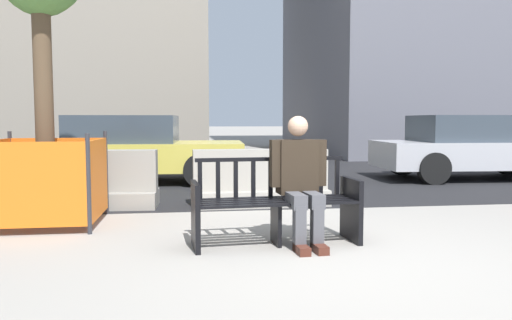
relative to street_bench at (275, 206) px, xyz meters
name	(u,v)px	position (x,y,z in m)	size (l,w,h in m)	color
ground_plane	(346,263)	(0.49, -0.79, -0.40)	(200.00, 200.00, 0.00)	gray
street_asphalt	(241,169)	(0.49, 7.91, -0.39)	(120.00, 12.00, 0.01)	black
street_bench	(275,206)	(0.00, 0.00, 0.00)	(1.72, 0.65, 0.88)	black
seated_person	(300,177)	(0.25, -0.04, 0.29)	(0.59, 0.74, 1.31)	#2D2319
jersey_barrier_centre	(260,183)	(0.19, 2.34, -0.06)	(2.02, 0.73, 0.84)	#9E998E
jersey_barrier_left	(87,185)	(-2.34, 2.45, -0.06)	(2.03, 0.76, 0.84)	gray
construction_fence	(47,179)	(-2.59, 1.32, 0.17)	(1.26, 1.26, 1.13)	#2D2D33
car_taxi_near	(131,149)	(-2.03, 5.46, 0.28)	(4.53, 2.17, 1.37)	#DBC64C
car_sedan_mid	(472,147)	(5.22, 5.04, 0.30)	(4.23, 2.08, 1.38)	#B7B7BC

